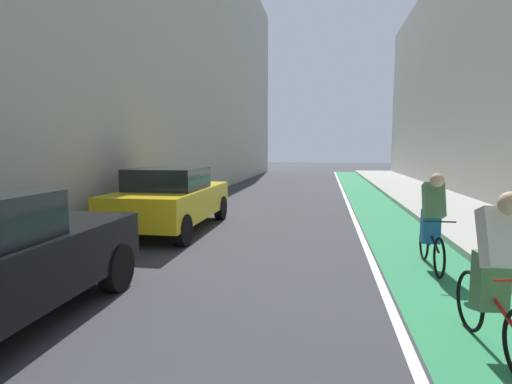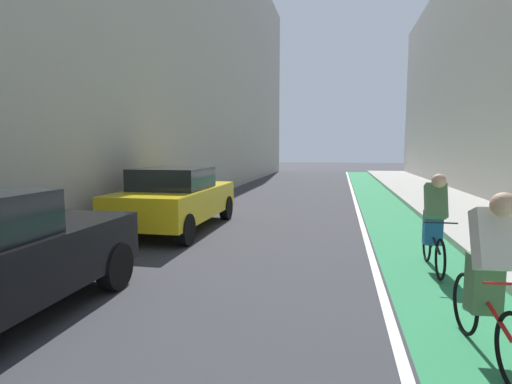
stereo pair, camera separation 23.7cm
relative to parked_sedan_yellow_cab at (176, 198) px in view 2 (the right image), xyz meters
name	(u,v)px [view 2 (the right image)]	position (x,y,z in m)	size (l,w,h in m)	color
ground_plane	(293,216)	(2.59, 2.54, -0.78)	(95.06, 95.06, 0.00)	#38383D
bike_lane_paint	(385,209)	(5.43, 4.54, -0.78)	(1.60, 43.21, 0.00)	#2D8451
lane_divider_stripe	(357,208)	(4.53, 4.54, -0.78)	(0.12, 43.21, 0.00)	white
sidewalk_right	(460,209)	(7.71, 4.54, -0.71)	(2.95, 43.21, 0.14)	#A8A59E
building_facade_left	(148,19)	(-2.85, 4.53, 5.80)	(4.15, 43.21, 13.17)	#B2ADA3
parked_sedan_yellow_cab	(176,198)	(0.00, 0.00, 0.00)	(1.90, 4.27, 1.53)	yellow
cyclist_mid	(489,275)	(5.31, -5.15, 0.02)	(0.48, 1.71, 1.61)	black
cyclist_trailing	(434,222)	(5.45, -2.25, 0.02)	(0.48, 1.68, 1.60)	black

